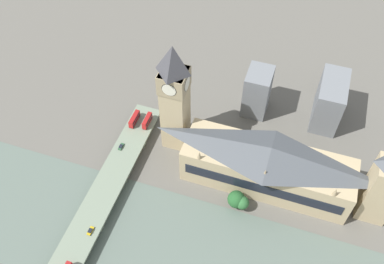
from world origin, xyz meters
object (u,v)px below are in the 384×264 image
double_decker_bus_mid (147,121)px  parliament_hall (267,166)px  victoria_tower (384,187)px  car_southbound_mid (121,146)px  clock_tower (175,96)px  road_bridge (89,221)px  double_decker_bus_lead (134,119)px  car_northbound_tail (90,231)px

double_decker_bus_mid → parliament_hall: bearing=-100.4°
victoria_tower → car_southbound_mid: victoria_tower is taller
clock_tower → double_decker_bus_mid: 33.66m
victoria_tower → road_bridge: victoria_tower is taller
parliament_hall → double_decker_bus_lead: size_ratio=7.89×
clock_tower → car_northbound_tail: 77.57m
clock_tower → double_decker_bus_mid: size_ratio=6.91×
clock_tower → car_northbound_tail: bearing=164.9°
double_decker_bus_lead → victoria_tower: bearing=-95.2°
double_decker_bus_lead → car_northbound_tail: bearing=-174.2°
clock_tower → double_decker_bus_mid: bearing=84.4°
double_decker_bus_lead → parliament_hall: bearing=-98.7°
clock_tower → double_decker_bus_lead: (0.76, 25.69, -28.36)m
double_decker_bus_mid → car_southbound_mid: double_decker_bus_mid is taller
parliament_hall → clock_tower: (11.41, 53.46, 22.21)m
double_decker_bus_lead → double_decker_bus_mid: (1.01, -7.48, 0.11)m
car_northbound_tail → road_bridge: bearing=34.3°
road_bridge → car_northbound_tail: 6.47m
road_bridge → double_decker_bus_mid: bearing=-3.4°
road_bridge → car_southbound_mid: 45.44m
parliament_hall → car_northbound_tail: (-57.52, 72.05, -8.14)m
car_northbound_tail → car_southbound_mid: car_southbound_mid is taller
clock_tower → car_southbound_mid: clock_tower is taller
double_decker_bus_lead → car_northbound_tail: (-69.69, -7.10, -1.99)m
clock_tower → road_bridge: 74.76m
double_decker_bus_lead → double_decker_bus_mid: size_ratio=1.09×
car_northbound_tail → car_southbound_mid: size_ratio=0.97×
clock_tower → double_decker_bus_lead: 38.28m
victoria_tower → car_southbound_mid: size_ratio=10.65×
car_southbound_mid → double_decker_bus_mid: bearing=-19.9°
parliament_hall → clock_tower: bearing=78.0°
road_bridge → double_decker_bus_lead: double_decker_bus_lead is taller
double_decker_bus_mid → car_southbound_mid: bearing=160.1°
parliament_hall → car_northbound_tail: bearing=128.6°
double_decker_bus_mid → car_northbound_tail: double_decker_bus_mid is taller
parliament_hall → double_decker_bus_mid: bearing=79.6°
clock_tower → car_northbound_tail: size_ratio=15.37×
parliament_hall → car_southbound_mid: 79.77m
car_southbound_mid → double_decker_bus_lead: bearing=0.3°
double_decker_bus_lead → double_decker_bus_mid: double_decker_bus_mid is taller
double_decker_bus_lead → car_southbound_mid: bearing=-179.7°
double_decker_bus_lead → car_southbound_mid: 19.37m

